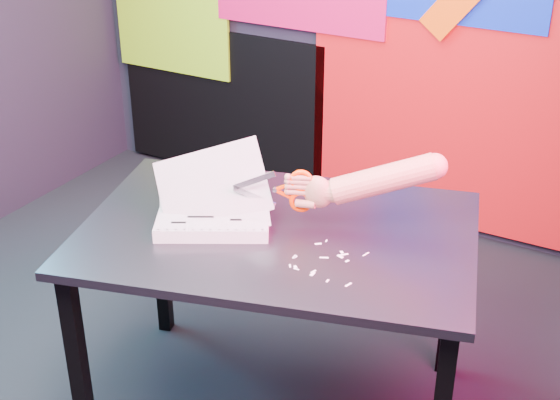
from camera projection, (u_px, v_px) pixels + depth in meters
The scene contains 7 objects.
room at pixel (159, 19), 2.54m from camera, with size 3.01×3.01×2.71m.
backdrop at pixel (355, 35), 3.83m from camera, with size 2.88×0.05×2.08m.
work_table at pixel (278, 251), 2.56m from camera, with size 1.45×1.15×0.75m.
printout_stack at pixel (214, 216), 2.55m from camera, with size 0.45×0.41×0.28m.
scissors at pixel (295, 191), 2.48m from camera, with size 0.24×0.11×0.15m.
hand_forearm at pixel (372, 181), 2.43m from camera, with size 0.46×0.23×0.20m.
paper_clippings at pixel (325, 261), 2.34m from camera, with size 0.22×0.22×0.00m.
Camera 1 is at (1.58, -2.02, 1.99)m, focal length 50.00 mm.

